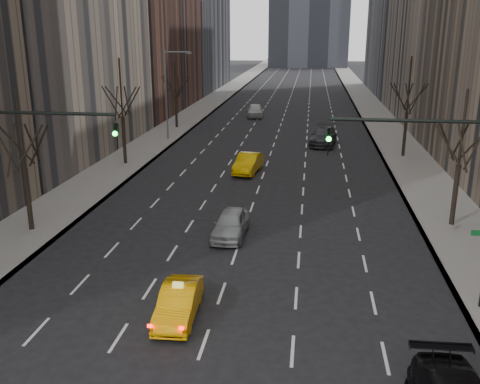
% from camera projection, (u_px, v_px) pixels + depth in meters
% --- Properties ---
extents(sidewalk_left, '(4.50, 320.00, 0.15)m').
position_uv_depth(sidewalk_left, '(205.00, 107.00, 79.92)').
color(sidewalk_left, slate).
rests_on(sidewalk_left, ground).
extents(sidewalk_right, '(4.50, 320.00, 0.15)m').
position_uv_depth(sidewalk_right, '(372.00, 110.00, 76.83)').
color(sidewalk_right, slate).
rests_on(sidewalk_right, ground).
extents(tree_lw_b, '(3.36, 3.50, 7.82)m').
position_uv_depth(tree_lw_b, '(25.00, 168.00, 29.50)').
color(tree_lw_b, black).
rests_on(tree_lw_b, ground).
extents(tree_lw_c, '(3.36, 3.50, 8.74)m').
position_uv_depth(tree_lw_c, '(123.00, 118.00, 44.58)').
color(tree_lw_c, black).
rests_on(tree_lw_c, ground).
extents(tree_lw_d, '(3.36, 3.50, 7.36)m').
position_uv_depth(tree_lw_d, '(176.00, 98.00, 61.80)').
color(tree_lw_d, black).
rests_on(tree_lw_d, ground).
extents(tree_rw_b, '(3.36, 3.50, 7.82)m').
position_uv_depth(tree_rw_b, '(459.00, 165.00, 30.27)').
color(tree_rw_b, black).
rests_on(tree_rw_b, ground).
extents(tree_rw_c, '(3.36, 3.50, 8.74)m').
position_uv_depth(tree_rw_c, '(407.00, 113.00, 47.25)').
color(tree_rw_c, black).
rests_on(tree_rw_c, ground).
extents(traffic_mast_left, '(6.69, 0.39, 8.00)m').
position_uv_depth(traffic_mast_left, '(11.00, 165.00, 22.93)').
color(traffic_mast_left, black).
rests_on(traffic_mast_left, ground).
extents(traffic_mast_right, '(6.69, 0.39, 8.00)m').
position_uv_depth(traffic_mast_right, '(453.00, 180.00, 20.63)').
color(traffic_mast_right, black).
rests_on(traffic_mast_right, ground).
extents(streetlight_far, '(2.83, 0.22, 9.00)m').
position_uv_depth(streetlight_far, '(169.00, 86.00, 54.41)').
color(streetlight_far, slate).
rests_on(streetlight_far, ground).
extents(taxi_sedan, '(1.57, 4.07, 1.32)m').
position_uv_depth(taxi_sedan, '(179.00, 302.00, 21.22)').
color(taxi_sedan, '#FDA805').
rests_on(taxi_sedan, ground).
extents(silver_sedan_ahead, '(1.86, 4.33, 1.46)m').
position_uv_depth(silver_sedan_ahead, '(231.00, 224.00, 29.65)').
color(silver_sedan_ahead, '#989B9F').
rests_on(silver_sedan_ahead, ground).
extents(far_taxi, '(2.12, 4.75, 1.52)m').
position_uv_depth(far_taxi, '(248.00, 163.00, 43.06)').
color(far_taxi, '#EBB304').
rests_on(far_taxi, ground).
extents(far_suv_grey, '(3.05, 6.11, 1.70)m').
position_uv_depth(far_suv_grey, '(323.00, 136.00, 53.54)').
color(far_suv_grey, '#2F2F34').
rests_on(far_suv_grey, ground).
extents(far_car_white, '(2.48, 5.16, 1.70)m').
position_uv_depth(far_car_white, '(255.00, 110.00, 70.78)').
color(far_car_white, silver).
rests_on(far_car_white, ground).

